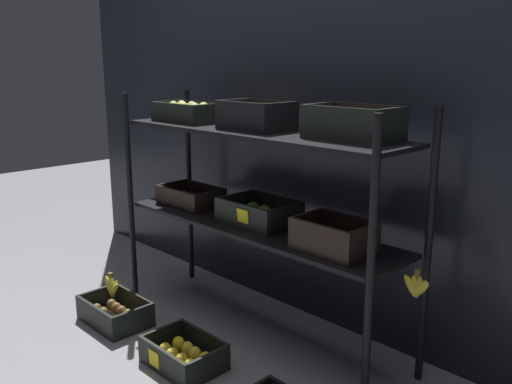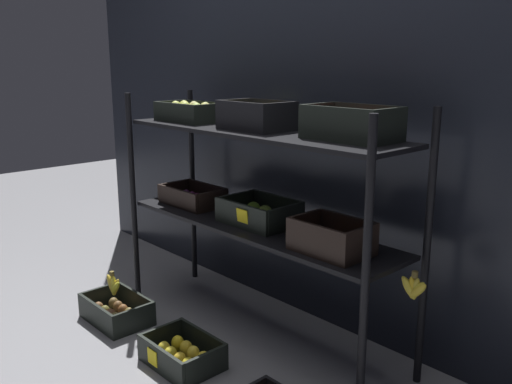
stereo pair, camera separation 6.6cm
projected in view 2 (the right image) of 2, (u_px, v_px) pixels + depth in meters
ground_plane at (256, 331)px, 2.78m from camera, size 10.00×10.00×0.00m
storefront_wall at (313, 140)px, 2.82m from camera, size 3.99×0.12×1.89m
display_rack at (259, 177)px, 2.58m from camera, size 1.71×0.45×1.17m
crate_ground_kiwi at (117, 312)px, 2.88m from camera, size 0.37×0.25×0.13m
crate_ground_lemon at (183, 355)px, 2.46m from camera, size 0.35×0.26×0.13m
banana_bunch_loose at (114, 285)px, 2.87m from camera, size 0.16×0.04×0.14m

